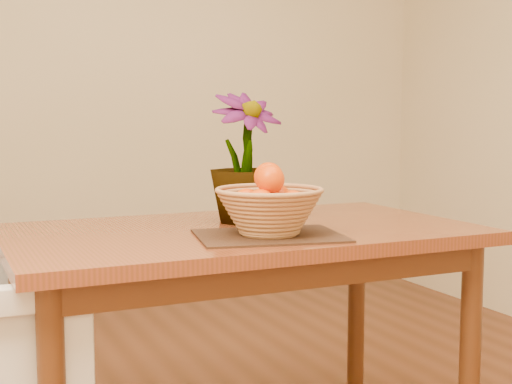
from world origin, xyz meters
name	(u,v)px	position (x,y,z in m)	size (l,w,h in m)	color
wall_back	(99,68)	(0.00, 2.25, 1.35)	(4.00, 0.02, 2.70)	beige
table	(242,256)	(0.00, 0.30, 0.66)	(1.40, 0.80, 0.75)	maroon
placemat	(269,236)	(0.00, 0.11, 0.75)	(0.40, 0.30, 0.01)	#3A2415
wicker_basket	(269,213)	(0.00, 0.11, 0.82)	(0.31, 0.31, 0.12)	#AE7748
orange_pile	(269,195)	(0.00, 0.12, 0.87)	(0.18, 0.18, 0.15)	#F63604
potted_plant	(245,157)	(0.05, 0.40, 0.96)	(0.23, 0.23, 0.42)	#194D16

